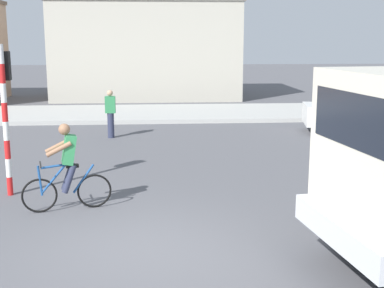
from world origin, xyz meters
The scene contains 7 objects.
ground_plane centered at (0.00, 0.00, 0.00)m, with size 120.00×120.00×0.00m, color #56565B.
sidewalk_far centered at (0.00, 15.01, 0.08)m, with size 80.00×5.00×0.16m, color #ADADA8.
cyclist centered at (-1.45, 2.08, 0.86)m, with size 1.69×0.58×1.72m.
traffic_light_pole centered at (-2.86, 3.27, 2.07)m, with size 0.24×0.43×3.20m.
car_red_near centered at (7.57, 9.99, 0.82)m, with size 4.24×2.40×1.60m.
pedestrian_near_kerb centered at (-1.19, 9.73, 0.85)m, with size 0.34×0.22×1.62m.
building_mid_block centered at (-0.09, 22.61, 2.69)m, with size 10.29×6.45×5.37m.
Camera 1 is at (0.23, -7.99, 3.32)m, focal length 49.32 mm.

